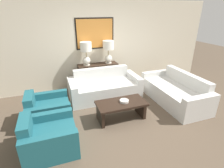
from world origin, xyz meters
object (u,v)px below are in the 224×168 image
object	(u,v)px
coffee_table	(121,107)
console_table	(98,76)
couch_by_back_wall	(105,88)
armchair_near_camera	(49,138)
armchair_near_back_wall	(48,111)
decorative_bowl	(124,101)
table_lamp_right	(108,49)
couch_by_side	(175,92)
table_lamp_left	(86,51)

from	to	relation	value
coffee_table	console_table	bearing A→B (deg)	90.71
couch_by_back_wall	armchair_near_camera	distance (m)	2.31
armchair_near_back_wall	console_table	bearing A→B (deg)	41.82
armchair_near_camera	decorative_bowl	bearing A→B (deg)	15.85
decorative_bowl	armchair_near_back_wall	world-z (taller)	armchair_near_back_wall
table_lamp_right	armchair_near_back_wall	size ratio (longest dim) A/B	0.77
couch_by_side	table_lamp_left	bearing A→B (deg)	142.51
table_lamp_right	couch_by_back_wall	world-z (taller)	table_lamp_right
console_table	couch_by_back_wall	xyz separation A→B (m)	(0.00, -0.67, -0.12)
console_table	coffee_table	size ratio (longest dim) A/B	1.09
table_lamp_right	armchair_near_camera	distance (m)	3.20
armchair_near_back_wall	couch_by_side	bearing A→B (deg)	-3.23
couch_by_back_wall	couch_by_side	distance (m)	1.97
couch_by_back_wall	couch_by_side	xyz separation A→B (m)	(1.73, -0.93, 0.00)
couch_by_side	decorative_bowl	distance (m)	1.68
couch_by_side	armchair_near_camera	distance (m)	3.40
table_lamp_left	couch_by_side	distance (m)	2.79
couch_by_back_wall	coffee_table	bearing A→B (deg)	-88.89
couch_by_back_wall	decorative_bowl	distance (m)	1.23
decorative_bowl	armchair_near_camera	world-z (taller)	armchair_near_camera
couch_by_side	coffee_table	bearing A→B (deg)	-170.44
coffee_table	couch_by_side	bearing A→B (deg)	9.56
console_table	table_lamp_right	world-z (taller)	table_lamp_right
console_table	couch_by_side	xyz separation A→B (m)	(1.73, -1.60, -0.12)
armchair_near_back_wall	armchair_near_camera	world-z (taller)	same
table_lamp_right	armchair_near_back_wall	world-z (taller)	table_lamp_right
table_lamp_left	couch_by_back_wall	size ratio (longest dim) A/B	0.35
decorative_bowl	armchair_near_back_wall	xyz separation A→B (m)	(-1.67, 0.48, -0.19)
table_lamp_right	coffee_table	distance (m)	2.12
couch_by_back_wall	armchair_near_back_wall	xyz separation A→B (m)	(-1.58, -0.74, -0.02)
table_lamp_left	armchair_near_back_wall	world-z (taller)	table_lamp_left
couch_by_back_wall	coffee_table	xyz separation A→B (m)	(0.02, -1.22, 0.03)
console_table	armchair_near_camera	world-z (taller)	console_table
couch_by_back_wall	decorative_bowl	size ratio (longest dim) A/B	9.65
couch_by_side	armchair_near_camera	size ratio (longest dim) A/B	2.21
couch_by_side	coffee_table	xyz separation A→B (m)	(-1.71, -0.29, 0.03)
console_table	armchair_near_camera	distance (m)	2.84
couch_by_back_wall	armchair_near_camera	size ratio (longest dim) A/B	2.21
table_lamp_left	couch_by_back_wall	distance (m)	1.22
decorative_bowl	table_lamp_left	bearing A→B (deg)	103.10
table_lamp_right	decorative_bowl	bearing A→B (deg)	-97.76
coffee_table	decorative_bowl	world-z (taller)	decorative_bowl
console_table	couch_by_back_wall	distance (m)	0.68
console_table	armchair_near_back_wall	xyz separation A→B (m)	(-1.58, -1.41, -0.14)
table_lamp_right	decorative_bowl	size ratio (longest dim) A/B	3.38
armchair_near_back_wall	armchair_near_camera	xyz separation A→B (m)	(0.00, -0.95, 0.00)
coffee_table	armchair_near_camera	bearing A→B (deg)	-163.47
table_lamp_right	couch_by_side	distance (m)	2.32
console_table	coffee_table	bearing A→B (deg)	-89.29
couch_by_side	armchair_near_back_wall	xyz separation A→B (m)	(-3.31, 0.19, -0.02)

